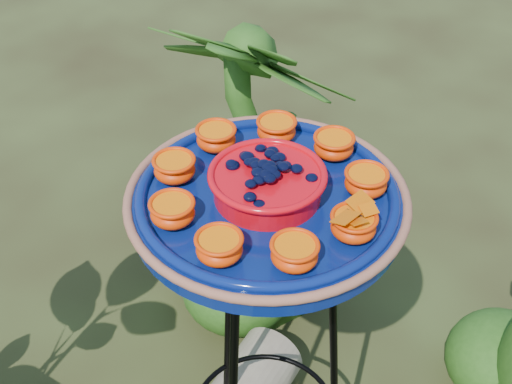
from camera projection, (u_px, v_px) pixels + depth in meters
tripod_stand at (265, 347)px, 1.48m from camera, size 0.43×0.43×0.93m
feeder_dish at (267, 197)px, 1.22m from camera, size 0.61×0.61×0.11m
shrub_back_right at (255, 170)px, 2.06m from camera, size 0.61×0.61×0.99m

